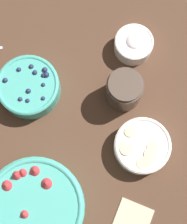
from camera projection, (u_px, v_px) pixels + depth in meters
name	position (u px, v px, depth m)	size (l,w,h in m)	color
ground_plane	(74.00, 127.00, 1.03)	(4.00, 4.00, 0.00)	#4C3323
bowl_strawberries	(35.00, 207.00, 0.94)	(0.25, 0.25, 0.09)	#47AD9E
bowl_blueberries	(29.00, 87.00, 1.02)	(0.17, 0.17, 0.07)	#47AD9E
bowl_bananas	(142.00, 146.00, 0.98)	(0.15, 0.15, 0.05)	white
bowl_cream	(134.00, 44.00, 1.05)	(0.11, 0.11, 0.06)	white
jar_chocolate	(124.00, 90.00, 1.00)	(0.10, 0.10, 0.10)	#4C3D33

